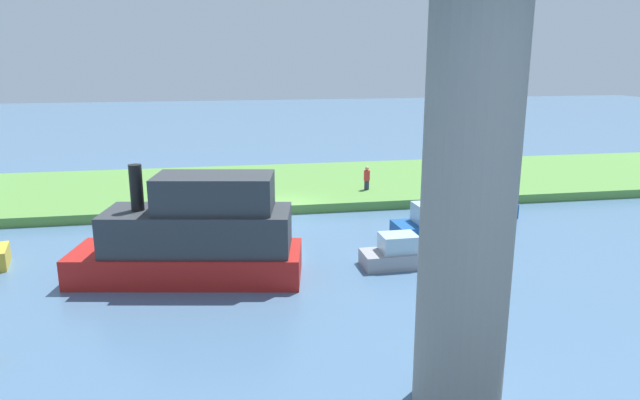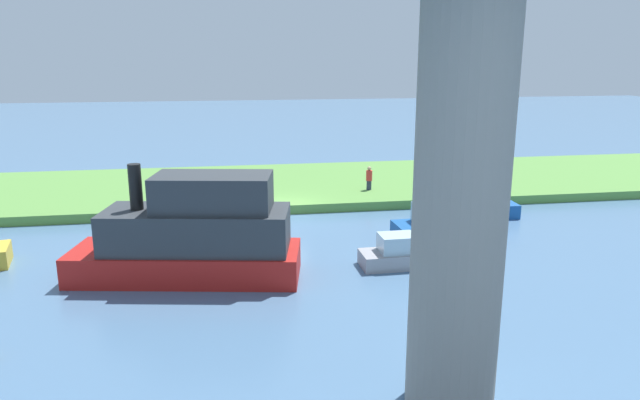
{
  "view_description": "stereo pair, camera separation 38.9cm",
  "coord_description": "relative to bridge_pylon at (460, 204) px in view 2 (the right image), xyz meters",
  "views": [
    {
      "loc": [
        3.4,
        29.73,
        8.28
      ],
      "look_at": [
        -1.14,
        5.0,
        2.0
      ],
      "focal_mm": 32.89,
      "sensor_mm": 36.0,
      "label": 1
    },
    {
      "loc": [
        3.01,
        29.8,
        8.28
      ],
      "look_at": [
        -1.14,
        5.0,
        2.0
      ],
      "focal_mm": 32.89,
      "sensor_mm": 36.0,
      "label": 2
    }
  ],
  "objects": [
    {
      "name": "houseboat_blue",
      "position": [
        -7.38,
        -15.86,
        -4.48
      ],
      "size": [
        4.68,
        1.85,
        1.54
      ],
      "color": "#195199",
      "rests_on": "ground"
    },
    {
      "name": "riverboat_paddlewheel",
      "position": [
        6.45,
        -9.51,
        -3.4
      ],
      "size": [
        8.94,
        4.37,
        4.38
      ],
      "color": "red",
      "rests_on": "ground"
    },
    {
      "name": "motorboat_white",
      "position": [
        -4.72,
        -12.58,
        -4.44
      ],
      "size": [
        5.01,
        1.94,
        1.65
      ],
      "color": "#195199",
      "rests_on": "ground"
    },
    {
      "name": "mooring_post",
      "position": [
        3.53,
        -19.42,
        -4.1
      ],
      "size": [
        0.2,
        0.2,
        0.86
      ],
      "primitive_type": "cylinder",
      "color": "brown",
      "rests_on": "grassy_bank"
    },
    {
      "name": "grassy_bank",
      "position": [
        2.18,
        -23.81,
        -4.78
      ],
      "size": [
        80.0,
        12.0,
        0.5
      ],
      "primitive_type": "cube",
      "color": "#5B9342",
      "rests_on": "ground"
    },
    {
      "name": "ground_plane",
      "position": [
        2.18,
        -17.81,
        -5.03
      ],
      "size": [
        160.0,
        160.0,
        0.0
      ],
      "primitive_type": "plane",
      "color": "#4C7093"
    },
    {
      "name": "bridge_pylon",
      "position": [
        0.0,
        0.0,
        0.0
      ],
      "size": [
        2.13,
        2.13,
        10.05
      ],
      "primitive_type": "cylinder",
      "color": "#9E998E",
      "rests_on": "ground"
    },
    {
      "name": "pontoon_yellow",
      "position": [
        -1.91,
        -9.39,
        -4.55
      ],
      "size": [
        3.98,
        1.47,
        1.32
      ],
      "color": "#99999E",
      "rests_on": "ground"
    },
    {
      "name": "person_on_bank",
      "position": [
        -3.22,
        -20.74,
        -3.82
      ],
      "size": [
        0.38,
        0.38,
        1.39
      ],
      "color": "#2D334C",
      "rests_on": "grassy_bank"
    }
  ]
}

